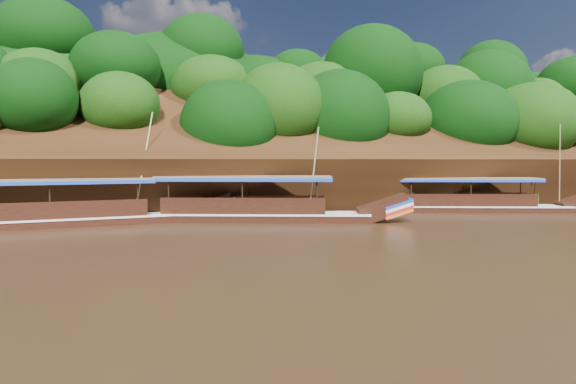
# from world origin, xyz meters

# --- Properties ---
(ground) EXTENTS (160.00, 160.00, 0.00)m
(ground) POSITION_xyz_m (0.00, 0.00, 0.00)
(ground) COLOR black
(ground) RESTS_ON ground
(riverbank) EXTENTS (120.00, 30.06, 19.40)m
(riverbank) POSITION_xyz_m (-0.01, 22.73, 1.89)
(riverbank) COLOR black
(riverbank) RESTS_ON ground
(boat_0) EXTENTS (14.61, 7.44, 6.57)m
(boat_0) POSITION_xyz_m (14.48, 7.49, 0.55)
(boat_0) COLOR black
(boat_0) RESTS_ON ground
(boat_1) EXTENTS (15.42, 7.94, 6.07)m
(boat_1) POSITION_xyz_m (-1.94, 6.90, 0.61)
(boat_1) COLOR black
(boat_1) RESTS_ON ground
(boat_2) EXTENTS (16.97, 4.04, 7.06)m
(boat_2) POSITION_xyz_m (-12.62, 8.61, 0.60)
(boat_2) COLOR black
(boat_2) RESTS_ON ground
(reeds) EXTENTS (50.59, 2.47, 2.17)m
(reeds) POSITION_xyz_m (-3.07, 9.63, 0.87)
(reeds) COLOR #195D17
(reeds) RESTS_ON ground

